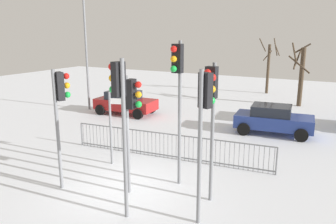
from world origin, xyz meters
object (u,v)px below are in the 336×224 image
(traffic_light_rear_right, at_px, (131,109))
(bare_tree_centre, at_px, (269,66))
(traffic_light_rear_left, at_px, (211,103))
(direction_sign_post, at_px, (112,124))
(street_lamp, at_px, (86,38))
(traffic_light_mid_right, at_px, (60,102))
(car_blue_mid, at_px, (273,119))
(bare_tree_left, at_px, (301,74))
(traffic_light_foreground_left, at_px, (120,103))
(traffic_light_foreground_right, at_px, (178,82))
(traffic_light_mid_left, at_px, (204,112))
(car_red_trailing, at_px, (125,102))

(traffic_light_rear_right, height_order, bare_tree_centre, bare_tree_centre)
(traffic_light_rear_left, xyz_separation_m, traffic_light_rear_right, (-2.35, -0.61, -0.32))
(direction_sign_post, relative_size, street_lamp, 0.37)
(traffic_light_rear_right, bearing_deg, traffic_light_mid_right, -78.48)
(car_blue_mid, relative_size, bare_tree_left, 0.91)
(traffic_light_rear_left, bearing_deg, bare_tree_centre, -77.17)
(traffic_light_foreground_left, distance_m, bare_tree_centre, 21.70)
(car_blue_mid, bearing_deg, traffic_light_foreground_right, -108.22)
(traffic_light_mid_left, height_order, direction_sign_post, traffic_light_mid_left)
(traffic_light_foreground_left, bearing_deg, traffic_light_foreground_right, 3.34)
(traffic_light_foreground_left, height_order, bare_tree_left, traffic_light_foreground_left)
(traffic_light_mid_right, distance_m, direction_sign_post, 2.70)
(traffic_light_foreground_left, bearing_deg, car_red_trailing, 49.69)
(traffic_light_rear_left, bearing_deg, traffic_light_foreground_left, 50.40)
(traffic_light_rear_left, xyz_separation_m, direction_sign_post, (-4.43, 1.07, -1.49))
(traffic_light_rear_left, distance_m, bare_tree_centre, 20.01)
(traffic_light_rear_right, bearing_deg, bare_tree_left, 164.93)
(car_blue_mid, xyz_separation_m, bare_tree_left, (0.20, 7.61, 1.50))
(traffic_light_foreground_left, relative_size, car_blue_mid, 1.12)
(traffic_light_rear_right, bearing_deg, street_lamp, -137.85)
(traffic_light_mid_left, xyz_separation_m, car_blue_mid, (-0.01, 9.27, -2.31))
(traffic_light_rear_left, relative_size, car_blue_mid, 1.07)
(car_red_trailing, distance_m, bare_tree_centre, 13.40)
(traffic_light_mid_left, height_order, car_red_trailing, traffic_light_mid_left)
(traffic_light_foreground_right, distance_m, bare_tree_centre, 19.31)
(car_red_trailing, distance_m, bare_tree_left, 12.19)
(traffic_light_foreground_right, bearing_deg, traffic_light_mid_left, 136.19)
(car_blue_mid, bearing_deg, bare_tree_left, 82.12)
(traffic_light_foreground_left, height_order, car_red_trailing, traffic_light_foreground_left)
(direction_sign_post, height_order, bare_tree_left, bare_tree_left)
(bare_tree_left, relative_size, bare_tree_centre, 0.95)
(traffic_light_rear_right, distance_m, bare_tree_left, 16.66)
(traffic_light_mid_left, bearing_deg, traffic_light_foreground_left, -140.97)
(traffic_light_mid_right, relative_size, street_lamp, 0.51)
(street_lamp, bearing_deg, car_red_trailing, 1.71)
(bare_tree_centre, bearing_deg, traffic_light_rear_left, -82.50)
(traffic_light_mid_left, relative_size, traffic_light_foreground_right, 0.87)
(traffic_light_mid_left, height_order, traffic_light_rear_right, traffic_light_mid_left)
(street_lamp, bearing_deg, traffic_light_mid_right, -52.40)
(traffic_light_mid_left, relative_size, direction_sign_post, 1.46)
(traffic_light_foreground_right, xyz_separation_m, car_red_trailing, (-7.49, 7.48, -2.76))
(car_blue_mid, distance_m, bare_tree_left, 7.76)
(traffic_light_rear_right, relative_size, traffic_light_foreground_left, 0.86)
(traffic_light_foreground_left, distance_m, direction_sign_post, 4.23)
(car_red_trailing, relative_size, car_blue_mid, 0.99)
(street_lamp, bearing_deg, traffic_light_foreground_right, -35.43)
(car_red_trailing, distance_m, street_lamp, 4.87)
(traffic_light_mid_left, height_order, car_blue_mid, traffic_light_mid_left)
(street_lamp, distance_m, bare_tree_centre, 15.15)
(traffic_light_mid_right, relative_size, traffic_light_foreground_left, 0.89)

